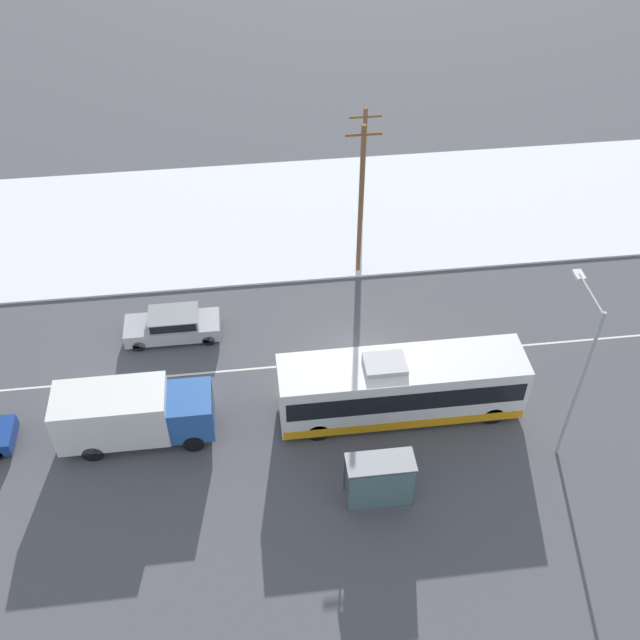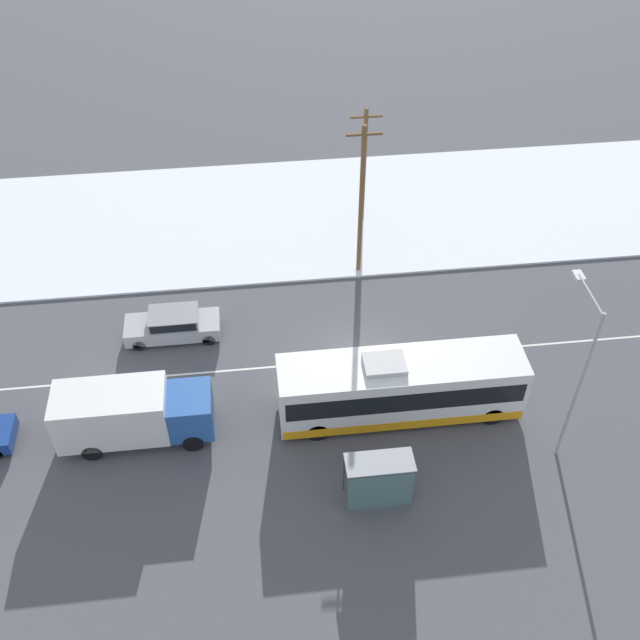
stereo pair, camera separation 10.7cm
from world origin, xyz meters
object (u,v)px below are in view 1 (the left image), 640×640
object	(u,v)px
box_truck	(131,413)
bus_shelter	(381,478)
utility_pole_roadside	(361,200)
city_bus	(401,387)
streetlamp	(580,362)
sedan_car	(173,324)
utility_pole_snowlot	(363,164)
pedestrian_at_stop	(376,464)

from	to	relation	value
box_truck	bus_shelter	world-z (taller)	box_truck
utility_pole_roadside	box_truck	bearing A→B (deg)	-138.02
utility_pole_roadside	city_bus	bearing A→B (deg)	-88.57
streetlamp	utility_pole_roadside	world-z (taller)	utility_pole_roadside
city_bus	sedan_car	size ratio (longest dim) A/B	2.30
bus_shelter	city_bus	bearing A→B (deg)	69.65
streetlamp	utility_pole_snowlot	distance (m)	18.74
pedestrian_at_stop	utility_pole_snowlot	bearing A→B (deg)	82.60
pedestrian_at_stop	bus_shelter	bearing A→B (deg)	-91.47
pedestrian_at_stop	utility_pole_roadside	world-z (taller)	utility_pole_roadside
pedestrian_at_stop	utility_pole_roadside	distance (m)	14.39
city_bus	streetlamp	distance (m)	7.73
city_bus	utility_pole_snowlot	xyz separation A→B (m)	(0.71, 15.20, 2.20)
box_truck	pedestrian_at_stop	distance (m)	10.68
utility_pole_roadside	utility_pole_snowlot	world-z (taller)	utility_pole_roadside
streetlamp	city_bus	bearing A→B (deg)	157.69
sedan_car	streetlamp	world-z (taller)	streetlamp
pedestrian_at_stop	utility_pole_snowlot	distance (m)	19.09
box_truck	streetlamp	size ratio (longest dim) A/B	0.81
sedan_car	bus_shelter	world-z (taller)	bus_shelter
box_truck	bus_shelter	bearing A→B (deg)	-24.77
bus_shelter	utility_pole_roadside	bearing A→B (deg)	84.32
sedan_car	utility_pole_snowlot	distance (m)	14.51
sedan_car	streetlamp	bearing A→B (deg)	152.10
utility_pole_roadside	utility_pole_snowlot	bearing A→B (deg)	78.81
box_truck	utility_pole_snowlot	world-z (taller)	utility_pole_snowlot
pedestrian_at_stop	bus_shelter	size ratio (longest dim) A/B	0.59
sedan_car	pedestrian_at_stop	distance (m)	12.95
city_bus	utility_pole_roadside	xyz separation A→B (m)	(-0.26, 10.31, 3.03)
streetlamp	utility_pole_roadside	distance (m)	14.54
city_bus	box_truck	bearing A→B (deg)	-179.60
city_bus	streetlamp	size ratio (longest dim) A/B	1.32
streetlamp	sedan_car	bearing A→B (deg)	152.10
streetlamp	utility_pole_roadside	size ratio (longest dim) A/B	0.92
city_bus	bus_shelter	xyz separation A→B (m)	(-1.75, -4.72, 0.04)
bus_shelter	streetlamp	bearing A→B (deg)	14.53
pedestrian_at_stop	streetlamp	bearing A→B (deg)	6.35
box_truck	utility_pole_snowlot	size ratio (longest dim) A/B	0.91
box_truck	utility_pole_roadside	size ratio (longest dim) A/B	0.75
box_truck	pedestrian_at_stop	size ratio (longest dim) A/B	4.14
city_bus	bus_shelter	bearing A→B (deg)	-110.35
box_truck	sedan_car	bearing A→B (deg)	76.28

